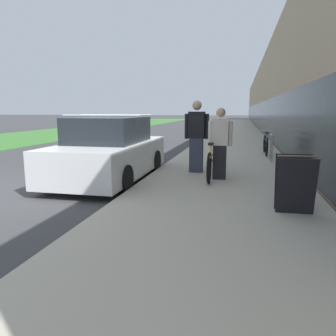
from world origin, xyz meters
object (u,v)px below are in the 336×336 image
Objects in this scene: person_rider at (220,144)px; sandwich_board_sign at (295,184)px; cruiser_bike_nearest at (266,145)px; tandem_bicycle at (213,161)px; person_bystander at (197,137)px; parked_sedan_curbside at (110,152)px; bike_rack_hoop at (271,145)px.

person_rider is 2.67m from sandwich_board_sign.
cruiser_bike_nearest is 7.00m from sandwich_board_sign.
cruiser_bike_nearest is at bearing 73.87° from person_rider.
tandem_bicycle is 0.83m from person_bystander.
person_bystander is at bearing -116.84° from cruiser_bike_nearest.
cruiser_bike_nearest is at bearing 70.60° from tandem_bicycle.
sandwich_board_sign reaches higher than cruiser_bike_nearest.
parked_sedan_curbside is at bearing 150.98° from sandwich_board_sign.
cruiser_bike_nearest is 0.43× the size of parked_sedan_curbside.
parked_sedan_curbside is (-2.50, -0.40, 0.20)m from tandem_bicycle.
tandem_bicycle is 2.54m from parked_sedan_curbside.
tandem_bicycle reaches higher than cruiser_bike_nearest.
person_rider is at bearing -49.42° from person_bystander.
person_rider is (0.19, -0.32, 0.45)m from tandem_bicycle.
parked_sedan_curbside reaches higher than bike_rack_hoop.
person_rider is 3.46m from bike_rack_hoop.
bike_rack_hoop is at bearing -87.94° from cruiser_bike_nearest.
sandwich_board_sign reaches higher than bike_rack_hoop.
person_rider is 0.99m from person_bystander.
sandwich_board_sign is (-0.11, -5.44, -0.06)m from bike_rack_hoop.
parked_sedan_curbside is at bearing -178.25° from person_rider.
tandem_bicycle is 2.97× the size of bike_rack_hoop.
person_bystander is at bearing 122.63° from sandwich_board_sign.
sandwich_board_sign reaches higher than tandem_bicycle.
tandem_bicycle is 0.61× the size of parked_sedan_curbside.
person_rider is at bearing 1.75° from parked_sedan_curbside.
person_bystander reaches higher than person_rider.
bike_rack_hoop is (2.06, 2.40, -0.40)m from person_bystander.
sandwich_board_sign is (-0.05, -7.00, 0.09)m from cruiser_bike_nearest.
person_bystander reaches higher than sandwich_board_sign.
person_bystander is at bearing 22.18° from parked_sedan_curbside.
tandem_bicycle reaches higher than bike_rack_hoop.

